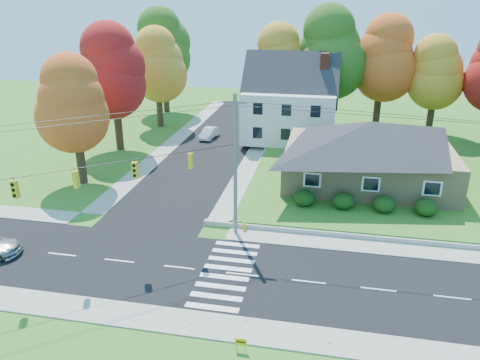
# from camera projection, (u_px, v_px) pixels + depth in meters

# --- Properties ---
(ground) EXTENTS (120.00, 120.00, 0.00)m
(ground) POSITION_uv_depth(u_px,v_px,m) (242.00, 275.00, 28.35)
(ground) COLOR #3D7923
(road_main) EXTENTS (90.00, 8.00, 0.02)m
(road_main) POSITION_uv_depth(u_px,v_px,m) (242.00, 274.00, 28.35)
(road_main) COLOR black
(road_main) RESTS_ON ground
(road_cross) EXTENTS (8.00, 44.00, 0.02)m
(road_cross) POSITION_uv_depth(u_px,v_px,m) (217.00, 143.00, 53.52)
(road_cross) COLOR black
(road_cross) RESTS_ON ground
(sidewalk_north) EXTENTS (90.00, 2.00, 0.08)m
(sidewalk_north) POSITION_uv_depth(u_px,v_px,m) (256.00, 235.00, 32.90)
(sidewalk_north) COLOR #9C9A90
(sidewalk_north) RESTS_ON ground
(sidewalk_south) EXTENTS (90.00, 2.00, 0.08)m
(sidewalk_south) POSITION_uv_depth(u_px,v_px,m) (223.00, 327.00, 23.78)
(sidewalk_south) COLOR #9C9A90
(sidewalk_south) RESTS_ON ground
(lawn) EXTENTS (30.00, 30.00, 0.50)m
(lawn) POSITION_uv_depth(u_px,v_px,m) (416.00, 168.00, 45.06)
(lawn) COLOR #3D7923
(lawn) RESTS_ON ground
(ranch_house) EXTENTS (14.60, 10.60, 5.40)m
(ranch_house) POSITION_uv_depth(u_px,v_px,m) (369.00, 151.00, 40.29)
(ranch_house) COLOR tan
(ranch_house) RESTS_ON lawn
(colonial_house) EXTENTS (10.40, 8.40, 9.60)m
(colonial_house) POSITION_uv_depth(u_px,v_px,m) (290.00, 103.00, 52.20)
(colonial_house) COLOR silver
(colonial_house) RESTS_ON lawn
(hedge_row) EXTENTS (10.70, 1.70, 1.27)m
(hedge_row) POSITION_uv_depth(u_px,v_px,m) (364.00, 202.00, 35.51)
(hedge_row) COLOR #163A10
(hedge_row) RESTS_ON lawn
(traffic_infrastructure) EXTENTS (38.10, 10.66, 10.00)m
(traffic_infrastructure) POSITION_uv_depth(u_px,v_px,m) (244.00, 188.00, 27.72)
(traffic_infrastructure) COLOR #666059
(traffic_infrastructure) RESTS_ON ground
(tree_lot_0) EXTENTS (6.72, 6.72, 12.51)m
(tree_lot_0) POSITION_uv_depth(u_px,v_px,m) (280.00, 62.00, 56.68)
(tree_lot_0) COLOR #3F2A19
(tree_lot_0) RESTS_ON lawn
(tree_lot_1) EXTENTS (7.84, 7.84, 14.60)m
(tree_lot_1) POSITION_uv_depth(u_px,v_px,m) (330.00, 53.00, 54.19)
(tree_lot_1) COLOR #3F2A19
(tree_lot_1) RESTS_ON lawn
(tree_lot_2) EXTENTS (7.28, 7.28, 13.56)m
(tree_lot_2) POSITION_uv_depth(u_px,v_px,m) (383.00, 59.00, 54.26)
(tree_lot_2) COLOR #3F2A19
(tree_lot_2) RESTS_ON lawn
(tree_lot_3) EXTENTS (6.16, 6.16, 11.47)m
(tree_lot_3) POSITION_uv_depth(u_px,v_px,m) (437.00, 73.00, 52.74)
(tree_lot_3) COLOR #3F2A19
(tree_lot_3) RESTS_ON lawn
(tree_west_0) EXTENTS (6.16, 6.16, 11.47)m
(tree_west_0) POSITION_uv_depth(u_px,v_px,m) (73.00, 104.00, 39.76)
(tree_west_0) COLOR #3F2A19
(tree_west_0) RESTS_ON ground
(tree_west_1) EXTENTS (7.28, 7.28, 13.56)m
(tree_west_1) POSITION_uv_depth(u_px,v_px,m) (113.00, 71.00, 48.58)
(tree_west_1) COLOR #3F2A19
(tree_west_1) RESTS_ON ground
(tree_west_2) EXTENTS (6.72, 6.72, 12.51)m
(tree_west_2) POSITION_uv_depth(u_px,v_px,m) (157.00, 65.00, 57.76)
(tree_west_2) COLOR #3F2A19
(tree_west_2) RESTS_ON ground
(tree_west_3) EXTENTS (7.84, 7.84, 14.60)m
(tree_west_3) POSITION_uv_depth(u_px,v_px,m) (163.00, 47.00, 64.94)
(tree_west_3) COLOR #3F2A19
(tree_west_3) RESTS_ON ground
(white_car) EXTENTS (1.70, 3.87, 1.24)m
(white_car) POSITION_uv_depth(u_px,v_px,m) (209.00, 133.00, 55.22)
(white_car) COLOR silver
(white_car) RESTS_ON road_cross
(fire_hydrant) EXTENTS (0.42, 0.33, 0.74)m
(fire_hydrant) POSITION_uv_depth(u_px,v_px,m) (244.00, 226.00, 33.52)
(fire_hydrant) COLOR gold
(fire_hydrant) RESTS_ON ground
(yard_sign) EXTENTS (0.57, 0.04, 0.71)m
(yard_sign) POSITION_uv_depth(u_px,v_px,m) (241.00, 342.00, 22.09)
(yard_sign) COLOR black
(yard_sign) RESTS_ON ground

